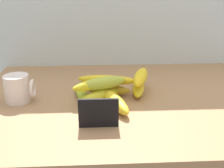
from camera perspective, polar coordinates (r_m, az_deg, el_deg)
counter_top at (r=99.59cm, az=4.57°, el=-3.24°), size 110.00×76.00×3.00cm
chalkboard_sign at (r=77.53cm, az=-2.73°, el=-6.09°), size 11.00×1.80×8.40cm
coffee_mug at (r=97.79cm, az=-18.44°, el=-0.90°), size 9.65×8.15×9.15cm
banana_0 at (r=94.87cm, az=-5.91°, el=-2.46°), size 8.24×20.01×3.34cm
banana_1 at (r=89.62cm, az=0.49°, el=-3.43°), size 10.54×19.81×4.30cm
banana_2 at (r=93.21cm, az=-2.36°, el=-2.48°), size 15.22×12.89×4.26cm
banana_3 at (r=101.32cm, az=5.35°, el=-0.65°), size 7.26×17.40×4.17cm
banana_4 at (r=99.38cm, az=-0.89°, el=-1.15°), size 16.19×6.98×3.64cm
banana_5 at (r=98.90cm, az=5.80°, el=1.43°), size 9.02×17.22×4.34cm
banana_6 at (r=92.71cm, az=-1.71°, el=0.19°), size 16.22×9.10×4.13cm
banana_7 at (r=93.12cm, az=-3.01°, el=0.11°), size 17.30×12.59×3.66cm
banana_8 at (r=98.56cm, az=-1.02°, el=0.83°), size 20.94×6.92×3.34cm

